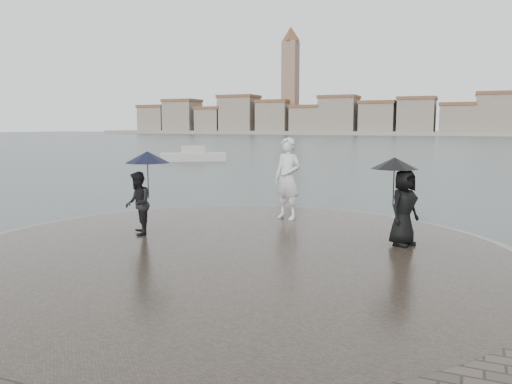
% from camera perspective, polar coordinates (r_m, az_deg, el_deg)
% --- Properties ---
extents(ground, '(400.00, 400.00, 0.00)m').
position_cam_1_polar(ground, '(8.10, -14.07, -14.43)').
color(ground, '#2B3835').
rests_on(ground, ground).
extents(kerb_ring, '(12.50, 12.50, 0.32)m').
position_cam_1_polar(kerb_ring, '(10.88, -2.75, -7.58)').
color(kerb_ring, gray).
rests_on(kerb_ring, ground).
extents(quay_tip, '(11.90, 11.90, 0.36)m').
position_cam_1_polar(quay_tip, '(10.87, -2.75, -7.48)').
color(quay_tip, '#2D261E').
rests_on(quay_tip, ground).
extents(statue, '(0.97, 0.77, 2.32)m').
position_cam_1_polar(statue, '(14.18, 3.62, 1.55)').
color(statue, silver).
rests_on(statue, quay_tip).
extents(visitor_left, '(1.25, 1.12, 2.04)m').
position_cam_1_polar(visitor_left, '(12.36, -13.03, 0.40)').
color(visitor_left, black).
rests_on(visitor_left, quay_tip).
extents(visitor_right, '(1.20, 1.12, 1.95)m').
position_cam_1_polar(visitor_right, '(11.50, 16.26, -0.35)').
color(visitor_right, black).
rests_on(visitor_right, quay_tip).
extents(far_skyline, '(260.00, 20.00, 37.00)m').
position_cam_1_polar(far_skyline, '(167.01, 19.86, 8.03)').
color(far_skyline, gray).
rests_on(far_skyline, ground).
extents(boats, '(38.07, 17.60, 1.50)m').
position_cam_1_polar(boats, '(42.75, 22.20, 3.50)').
color(boats, '#B7B1A5').
rests_on(boats, ground).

